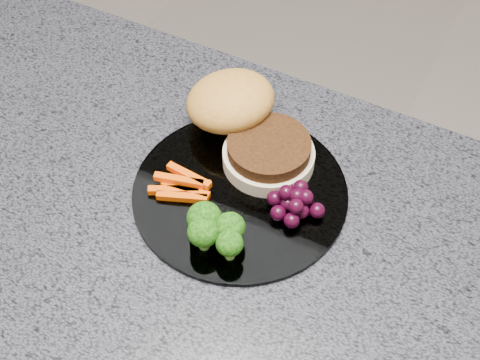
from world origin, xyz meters
TOP-DOWN VIEW (x-y plane):
  - countertop at (0.00, 0.00)m, footprint 1.20×0.60m
  - plate at (-0.01, 0.08)m, footprint 0.26×0.26m
  - burger at (-0.04, 0.16)m, footprint 0.21×0.18m
  - carrot_sticks at (-0.07, 0.05)m, footprint 0.07×0.05m
  - broccoli at (0.00, -0.00)m, footprint 0.08×0.06m
  - grape_bunch at (0.06, 0.08)m, footprint 0.07×0.07m

SIDE VIEW (x-z plane):
  - countertop at x=0.00m, z-range 0.86..0.90m
  - plate at x=-0.01m, z-range 0.90..0.91m
  - carrot_sticks at x=-0.07m, z-range 0.90..0.92m
  - grape_bunch at x=0.06m, z-range 0.90..0.94m
  - burger at x=-0.04m, z-range 0.90..0.96m
  - broccoli at x=0.00m, z-range 0.91..0.96m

